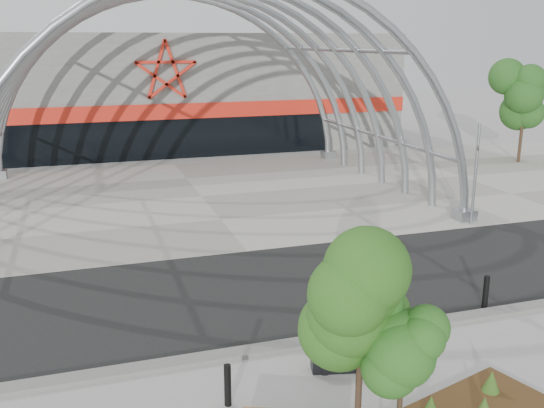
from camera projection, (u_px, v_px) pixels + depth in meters
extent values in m
plane|color=#9D9C97|center=(319.00, 338.00, 15.85)|extent=(140.00, 140.00, 0.00)
cube|color=black|center=(277.00, 287.00, 19.06)|extent=(140.00, 7.00, 0.02)
cube|color=gray|center=(201.00, 197.00, 30.09)|extent=(60.00, 17.00, 0.04)
cube|color=#63635E|center=(322.00, 340.00, 15.60)|extent=(60.00, 0.50, 0.12)
cube|color=slate|center=(152.00, 89.00, 45.59)|extent=(34.00, 15.00, 8.00)
cube|color=black|center=(169.00, 139.00, 39.45)|extent=(22.00, 0.25, 2.60)
cube|color=red|center=(167.00, 112.00, 38.98)|extent=(34.00, 0.30, 1.00)
torus|color=#92979B|center=(240.00, 243.00, 23.20)|extent=(20.36, 0.36, 20.36)
torus|color=#92979B|center=(225.00, 225.00, 25.50)|extent=(20.36, 0.36, 20.36)
torus|color=#92979B|center=(212.00, 210.00, 27.80)|extent=(20.36, 0.36, 20.36)
torus|color=#92979B|center=(201.00, 197.00, 30.09)|extent=(20.36, 0.36, 20.36)
torus|color=#92979B|center=(192.00, 186.00, 32.39)|extent=(20.36, 0.36, 20.36)
torus|color=#92979B|center=(184.00, 176.00, 34.69)|extent=(20.36, 0.36, 20.36)
torus|color=#92979B|center=(177.00, 168.00, 36.99)|extent=(20.36, 0.36, 20.36)
cylinder|color=#92979B|center=(378.00, 136.00, 32.27)|extent=(0.20, 15.00, 0.20)
cylinder|color=#92979B|center=(336.00, 50.00, 30.34)|extent=(0.20, 15.00, 0.20)
cylinder|color=#92979B|center=(35.00, 51.00, 26.16)|extent=(0.20, 15.00, 0.20)
cube|color=#92979B|center=(464.00, 215.00, 26.09)|extent=(0.80, 0.80, 0.50)
cube|color=#92979B|center=(328.00, 155.00, 39.87)|extent=(0.80, 0.80, 0.50)
cone|color=#39611F|center=(431.00, 406.00, 12.28)|extent=(0.39, 0.39, 0.48)
cone|color=#39611F|center=(484.00, 408.00, 12.24)|extent=(0.39, 0.39, 0.48)
cone|color=#39611F|center=(491.00, 381.00, 13.19)|extent=(0.39, 0.39, 0.48)
cylinder|color=gray|center=(475.00, 175.00, 25.00)|extent=(0.12, 0.12, 4.29)
imported|color=black|center=(477.00, 153.00, 24.76)|extent=(0.30, 0.60, 0.12)
cylinder|color=black|center=(359.00, 388.00, 11.71)|extent=(0.13, 0.13, 2.04)
ellipsoid|color=#254F13|center=(362.00, 300.00, 11.23)|extent=(1.75, 1.75, 2.22)
cylinder|color=black|center=(400.00, 404.00, 11.57)|extent=(0.11, 0.11, 1.60)
ellipsoid|color=#1E5117|center=(404.00, 335.00, 11.19)|extent=(1.33, 1.33, 1.75)
cube|color=black|center=(359.00, 361.00, 14.30)|extent=(2.29, 0.94, 0.38)
cube|color=black|center=(324.00, 362.00, 14.23)|extent=(0.25, 0.51, 0.45)
cube|color=black|center=(394.00, 359.00, 14.35)|extent=(0.25, 0.51, 0.45)
cube|color=brown|center=(359.00, 352.00, 14.23)|extent=(2.37, 1.03, 0.07)
cylinder|color=black|center=(228.00, 385.00, 12.80)|extent=(0.15, 0.15, 0.95)
cylinder|color=black|center=(327.00, 344.00, 14.31)|extent=(0.18, 0.18, 1.15)
cylinder|color=black|center=(321.00, 320.00, 15.88)|extent=(0.14, 0.14, 0.89)
cylinder|color=black|center=(372.00, 304.00, 16.80)|extent=(0.15, 0.15, 0.92)
cylinder|color=black|center=(486.00, 293.00, 17.42)|extent=(0.16, 0.16, 1.02)
cylinder|color=black|center=(521.00, 139.00, 38.20)|extent=(0.20, 0.20, 3.03)
ellipsoid|color=#184516|center=(525.00, 95.00, 37.48)|extent=(2.70, 2.70, 3.30)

